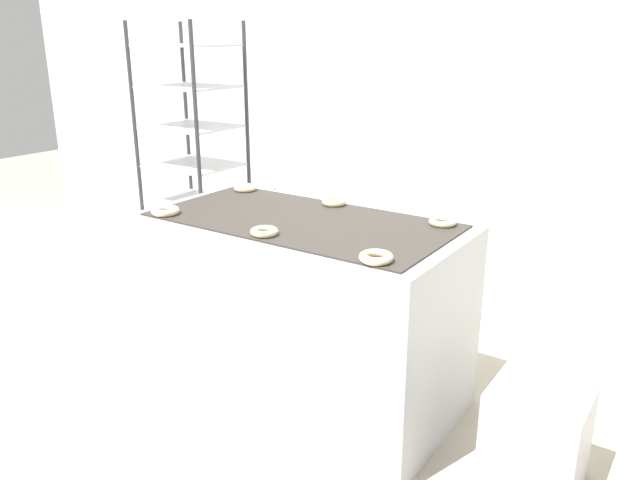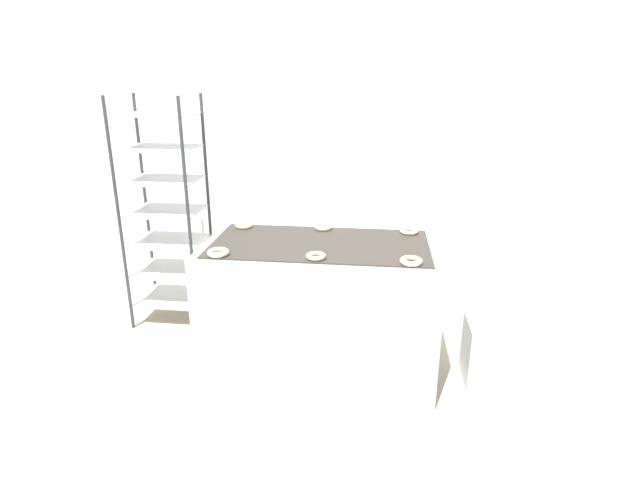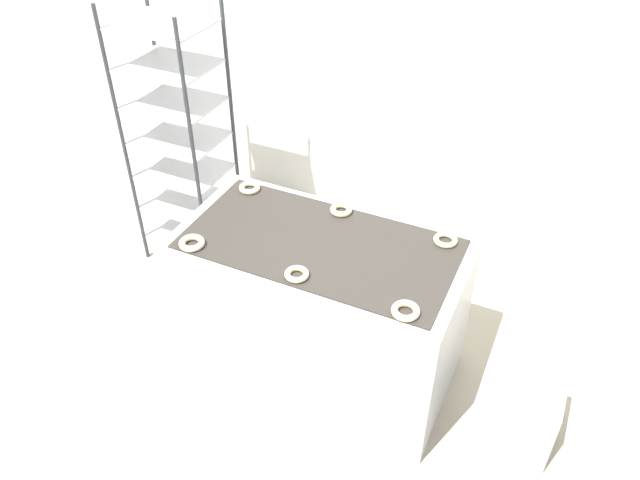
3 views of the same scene
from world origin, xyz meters
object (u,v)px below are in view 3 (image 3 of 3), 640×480
object	(u,v)px
glaze_bin	(520,411)
donut_far_center	(341,210)
donut_far_left	(250,188)
fryer_machine	(320,308)
baking_rack_cart	(180,139)
donut_near_center	(297,274)
donut_near_left	(192,243)
donut_far_right	(445,240)
donut_near_right	(406,311)

from	to	relation	value
glaze_bin	donut_far_center	xyz separation A→B (m)	(-1.12, 0.31, 0.69)
glaze_bin	donut_far_left	xyz separation A→B (m)	(-1.67, 0.29, 0.69)
fryer_machine	baking_rack_cart	distance (m)	1.45
fryer_machine	donut_far_center	xyz separation A→B (m)	(-0.01, 0.29, 0.46)
glaze_bin	donut_far_left	world-z (taller)	donut_far_left
glaze_bin	donut_near_center	world-z (taller)	donut_near_center
baking_rack_cart	donut_near_left	bearing A→B (deg)	-51.71
donut_near_center	donut_far_left	xyz separation A→B (m)	(-0.56, 0.54, 0.00)
donut_far_center	donut_near_center	bearing A→B (deg)	-87.91
donut_near_left	donut_far_right	size ratio (longest dim) A/B	1.07
baking_rack_cart	donut_near_center	size ratio (longest dim) A/B	15.10
fryer_machine	donut_far_left	bearing A→B (deg)	154.21
donut_far_left	donut_far_right	xyz separation A→B (m)	(1.11, 0.00, -0.00)
fryer_machine	donut_near_center	distance (m)	0.53
baking_rack_cart	donut_near_right	distance (m)	1.99
baking_rack_cart	donut_far_left	xyz separation A→B (m)	(0.69, -0.32, 0.01)
donut_far_center	donut_far_right	world-z (taller)	donut_far_center
fryer_machine	donut_far_left	size ratio (longest dim) A/B	12.25
glaze_bin	donut_near_left	xyz separation A→B (m)	(-1.67, -0.26, 0.70)
donut_near_left	donut_far_center	world-z (taller)	donut_near_left
donut_near_right	donut_far_left	xyz separation A→B (m)	(-1.10, 0.56, -0.00)
glaze_bin	donut_far_center	size ratio (longest dim) A/B	3.46
donut_far_left	donut_near_center	bearing A→B (deg)	-43.72
donut_near_right	donut_far_left	bearing A→B (deg)	153.08
glaze_bin	donut_far_left	distance (m)	1.83
glaze_bin	donut_far_center	bearing A→B (deg)	164.51
fryer_machine	donut_near_left	bearing A→B (deg)	-153.26
donut_far_left	fryer_machine	bearing A→B (deg)	-25.79
fryer_machine	donut_near_right	world-z (taller)	donut_near_right
fryer_machine	donut_far_right	distance (m)	0.77
donut_near_center	donut_far_center	bearing A→B (deg)	92.09
baking_rack_cart	donut_far_center	size ratio (longest dim) A/B	14.79
donut_near_center	donut_far_right	distance (m)	0.77
donut_near_left	donut_far_right	world-z (taller)	donut_near_left
donut_far_right	glaze_bin	bearing A→B (deg)	-27.91
baking_rack_cart	donut_near_center	bearing A→B (deg)	-34.36
baking_rack_cart	donut_near_left	xyz separation A→B (m)	(0.69, -0.87, 0.01)
baking_rack_cart	donut_far_right	xyz separation A→B (m)	(1.80, -0.32, 0.01)
donut_near_right	donut_near_left	bearing A→B (deg)	179.70
donut_near_left	donut_near_right	size ratio (longest dim) A/B	1.02
baking_rack_cart	donut_far_center	distance (m)	1.27
fryer_machine	donut_near_center	size ratio (longest dim) A/B	12.59
donut_near_left	donut_far_center	xyz separation A→B (m)	(0.55, 0.57, -0.00)
donut_far_center	donut_far_right	size ratio (longest dim) A/B	0.99
donut_near_center	donut_far_left	distance (m)	0.78
glaze_bin	fryer_machine	bearing A→B (deg)	178.81
donut_near_left	donut_far_center	bearing A→B (deg)	46.13
fryer_machine	donut_far_right	size ratio (longest dim) A/B	12.15
donut_near_left	donut_far_left	xyz separation A→B (m)	(0.01, 0.55, -0.00)
fryer_machine	donut_near_left	distance (m)	0.78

